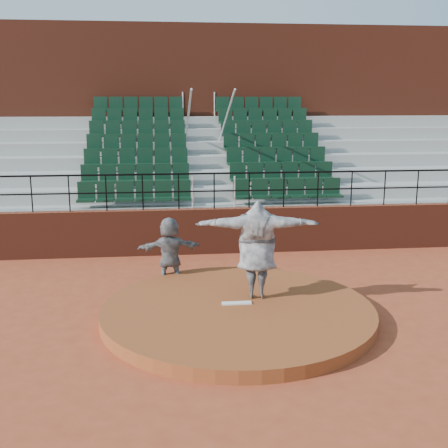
{
  "coord_description": "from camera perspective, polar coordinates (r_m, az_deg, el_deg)",
  "views": [
    {
      "loc": [
        -1.46,
        -10.57,
        4.33
      ],
      "look_at": [
        0.0,
        2.5,
        1.4
      ],
      "focal_mm": 45.0,
      "sensor_mm": 36.0,
      "label": 1
    }
  ],
  "objects": [
    {
      "name": "press_box_facade",
      "position": [
        23.23,
        -2.81,
        10.61
      ],
      "size": [
        24.0,
        3.0,
        7.1
      ],
      "primitive_type": "cube",
      "color": "maroon",
      "rests_on": "ground"
    },
    {
      "name": "wall_railing",
      "position": [
        15.81,
        -1.01,
        4.19
      ],
      "size": [
        24.04,
        0.05,
        1.03
      ],
      "color": "black",
      "rests_on": "boundary_wall"
    },
    {
      "name": "seating_deck",
      "position": [
        19.49,
        -2.01,
        4.02
      ],
      "size": [
        24.0,
        5.97,
        4.63
      ],
      "color": "#9B9B96",
      "rests_on": "ground"
    },
    {
      "name": "fielder",
      "position": [
        13.39,
        -5.54,
        -2.71
      ],
      "size": [
        1.56,
        0.63,
        1.63
      ],
      "primitive_type": "imported",
      "rotation": [
        0.0,
        0.0,
        3.24
      ],
      "color": "black",
      "rests_on": "ground"
    },
    {
      "name": "pitchers_mound",
      "position": [
        11.47,
        1.4,
        -8.95
      ],
      "size": [
        5.5,
        5.5,
        0.25
      ],
      "primitive_type": "cylinder",
      "color": "brown",
      "rests_on": "ground"
    },
    {
      "name": "ground",
      "position": [
        11.51,
        1.4,
        -9.53
      ],
      "size": [
        90.0,
        90.0,
        0.0
      ],
      "primitive_type": "plane",
      "color": "#9F4023",
      "rests_on": "ground"
    },
    {
      "name": "boundary_wall",
      "position": [
        16.07,
        -0.99,
        -0.69
      ],
      "size": [
        24.0,
        0.3,
        1.3
      ],
      "primitive_type": "cube",
      "color": "maroon",
      "rests_on": "ground"
    },
    {
      "name": "pitcher",
      "position": [
        11.67,
        3.36,
        -2.59
      ],
      "size": [
        2.61,
        0.97,
        2.07
      ],
      "primitive_type": "imported",
      "rotation": [
        0.0,
        0.0,
        3.03
      ],
      "color": "black",
      "rests_on": "pitchers_mound"
    },
    {
      "name": "pitching_rubber",
      "position": [
        11.56,
        1.31,
        -8.03
      ],
      "size": [
        0.6,
        0.15,
        0.03
      ],
      "primitive_type": "cube",
      "color": "white",
      "rests_on": "pitchers_mound"
    }
  ]
}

